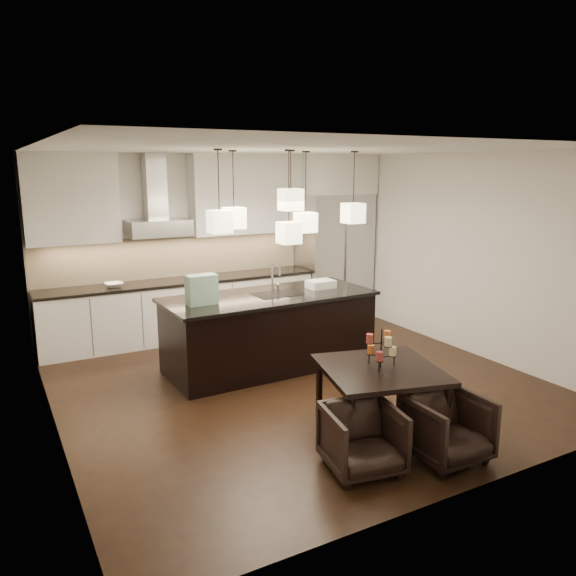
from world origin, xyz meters
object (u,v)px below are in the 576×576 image
armchair_left (362,439)px  refrigerator (334,257)px  island_body (269,333)px  dining_table (379,399)px  armchair_right (447,428)px

armchair_left → refrigerator: bearing=70.2°
island_body → dining_table: bearing=-88.2°
island_body → armchair_right: island_body is taller
refrigerator → island_body: bearing=-141.0°
refrigerator → island_body: 2.81m
armchair_left → dining_table: bearing=52.5°
dining_table → armchair_left: dining_table is taller
dining_table → armchair_right: dining_table is taller
armchair_right → dining_table: bearing=105.5°
island_body → armchair_left: (-0.47, -2.72, -0.18)m
refrigerator → armchair_right: size_ratio=3.24×
island_body → armchair_left: 2.76m
refrigerator → island_body: size_ratio=0.81×
island_body → armchair_left: island_body is taller
island_body → refrigerator: bearing=37.5°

